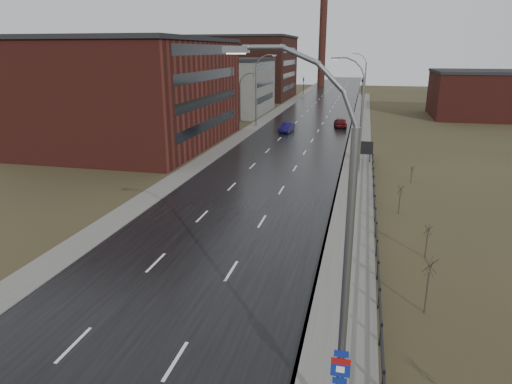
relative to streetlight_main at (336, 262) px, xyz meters
The scene contains 23 objects.
road 58.93m from the streetlight_main, 98.31° to the left, with size 14.00×300.00×0.06m, color black.
sidewalk_right 33.54m from the streetlight_main, 89.78° to the left, with size 3.20×180.00×0.18m, color #595651.
curb_right 33.57m from the streetlight_main, 92.42° to the left, with size 0.16×180.00×0.18m, color slate.
sidewalk_left 60.65m from the streetlight_main, 106.04° to the left, with size 2.40×260.00×0.12m, color #595651.
warehouse_near 52.13m from the streetlight_main, 124.42° to the left, with size 22.44×28.56×13.50m.
warehouse_mid 80.48m from the streetlight_main, 109.20° to the left, with size 16.32×20.40×10.50m.
warehouse_far 110.59m from the streetlight_main, 106.53° to the left, with size 26.52×24.48×15.50m.
building_right 82.95m from the streetlight_main, 74.74° to the left, with size 18.36×16.32×8.50m.
smokestack 149.01m from the streetlight_main, 95.58° to the left, with size 2.70×2.70×30.70m.
streetlight_main is the anchor object (origin of this frame).
streetlight_right_mid 34.01m from the streetlight_main, 89.95° to the left, with size 3.36×0.28×11.35m.
streetlight_left 62.15m from the streetlight_main, 105.08° to the left, with size 3.36×0.28×11.35m.
streetlight_right_far 88.01m from the streetlight_main, 89.98° to the left, with size 3.36×0.28×11.35m.
guardrail 17.27m from the streetlight_main, 83.61° to the left, with size 0.10×53.05×1.10m.
shrub_c 10.06m from the streetlight_main, 63.96° to the left, with size 0.68×0.72×2.89m.
shrub_d 16.02m from the streetlight_main, 72.09° to the left, with size 0.50×0.52×2.09m.
shrub_e 22.88m from the streetlight_main, 80.76° to the left, with size 0.54×0.57×2.28m.
shrub_f 32.16m from the streetlight_main, 80.45° to the left, with size 0.39×0.41×1.61m.
billboard 38.39m from the streetlight_main, 89.06° to the left, with size 2.24×0.17×2.48m.
traffic_light_left 119.16m from the streetlight_main, 97.95° to the left, with size 0.58×2.73×5.30m.
traffic_light_right 118.01m from the streetlight_main, 90.23° to the left, with size 0.58×2.73×5.30m.
car_near 57.01m from the streetlight_main, 100.88° to the left, with size 1.52×4.36×1.44m, color #0F0B3B.
car_far 62.50m from the streetlight_main, 92.80° to the left, with size 1.86×4.63×1.58m, color #4C0C11.
Camera 1 is at (8.96, -10.26, 11.94)m, focal length 32.00 mm.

